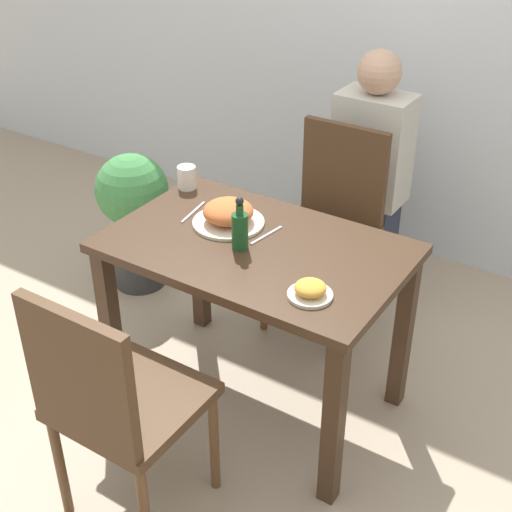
{
  "coord_description": "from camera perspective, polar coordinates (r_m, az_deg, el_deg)",
  "views": [
    {
      "loc": [
        1.18,
        -1.84,
        2.02
      ],
      "look_at": [
        0.0,
        0.0,
        0.68
      ],
      "focal_mm": 50.0,
      "sensor_mm": 36.0,
      "label": 1
    }
  ],
  "objects": [
    {
      "name": "sauce_bottle",
      "position": [
        2.48,
        -1.29,
        2.18
      ],
      "size": [
        0.06,
        0.06,
        0.2
      ],
      "color": "#194C23",
      "rests_on": "dining_table"
    },
    {
      "name": "potted_plant_left",
      "position": [
        3.49,
        -9.74,
        3.6
      ],
      "size": [
        0.35,
        0.35,
        0.7
      ],
      "color": "#333333",
      "rests_on": "ground_plane"
    },
    {
      "name": "ground_plane",
      "position": [
        2.97,
        -0.0,
        -11.16
      ],
      "size": [
        16.0,
        16.0,
        0.0
      ],
      "primitive_type": "plane",
      "color": "tan"
    },
    {
      "name": "chair_near",
      "position": [
        2.24,
        -11.37,
        -11.19
      ],
      "size": [
        0.42,
        0.42,
        0.91
      ],
      "rotation": [
        0.0,
        0.0,
        3.14
      ],
      "color": "#4C331E",
      "rests_on": "ground_plane"
    },
    {
      "name": "person_figure",
      "position": [
        3.45,
        9.11,
        6.53
      ],
      "size": [
        0.34,
        0.22,
        1.17
      ],
      "color": "#2D3347",
      "rests_on": "ground_plane"
    },
    {
      "name": "spoon_utensil",
      "position": [
        2.59,
        0.79,
        1.68
      ],
      "size": [
        0.03,
        0.17,
        0.0
      ],
      "rotation": [
        0.0,
        0.0,
        1.42
      ],
      "color": "silver",
      "rests_on": "dining_table"
    },
    {
      "name": "drink_cup",
      "position": [
        2.93,
        -5.56,
        6.28
      ],
      "size": [
        0.08,
        0.08,
        0.09
      ],
      "color": "silver",
      "rests_on": "dining_table"
    },
    {
      "name": "wall_back",
      "position": [
        3.6,
        13.64,
        19.22
      ],
      "size": [
        8.0,
        0.05,
        2.6
      ],
      "color": "silver",
      "rests_on": "ground_plane"
    },
    {
      "name": "dining_table",
      "position": [
        2.6,
        -0.0,
        -1.28
      ],
      "size": [
        1.07,
        0.68,
        0.73
      ],
      "color": "#3D2819",
      "rests_on": "ground_plane"
    },
    {
      "name": "chair_far",
      "position": [
        3.17,
        5.94,
        3.13
      ],
      "size": [
        0.42,
        0.42,
        0.91
      ],
      "color": "#4C331E",
      "rests_on": "ground_plane"
    },
    {
      "name": "fork_utensil",
      "position": [
        2.76,
        -5.05,
        3.52
      ],
      "size": [
        0.04,
        0.18,
        0.0
      ],
      "rotation": [
        0.0,
        0.0,
        1.72
      ],
      "color": "silver",
      "rests_on": "dining_table"
    },
    {
      "name": "food_plate",
      "position": [
        2.65,
        -2.23,
        3.38
      ],
      "size": [
        0.27,
        0.27,
        0.09
      ],
      "color": "beige",
      "rests_on": "dining_table"
    },
    {
      "name": "side_plate",
      "position": [
        2.26,
        4.36,
        -2.76
      ],
      "size": [
        0.15,
        0.15,
        0.06
      ],
      "color": "beige",
      "rests_on": "dining_table"
    }
  ]
}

